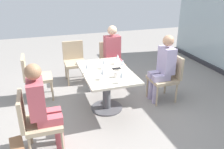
% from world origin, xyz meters
% --- Properties ---
extents(ground_plane, '(12.00, 12.00, 0.00)m').
position_xyz_m(ground_plane, '(0.00, 0.00, 0.00)').
color(ground_plane, gray).
extents(dining_table_main, '(1.30, 0.81, 0.73)m').
position_xyz_m(dining_table_main, '(0.00, 0.00, 0.54)').
color(dining_table_main, '#BCB29E').
rests_on(dining_table_main, ground_plane).
extents(chair_front_right, '(0.46, 0.50, 0.87)m').
position_xyz_m(chair_front_right, '(0.79, -1.19, 0.50)').
color(chair_front_right, tan).
rests_on(chair_front_right, ground_plane).
extents(chair_far_left, '(0.50, 0.46, 0.87)m').
position_xyz_m(chair_far_left, '(-1.17, 0.47, 0.50)').
color(chair_far_left, tan).
rests_on(chair_far_left, ground_plane).
extents(chair_near_window, '(0.46, 0.51, 0.87)m').
position_xyz_m(chair_near_window, '(0.00, 1.19, 0.50)').
color(chair_near_window, tan).
rests_on(chair_near_window, ground_plane).
extents(chair_side_end, '(0.50, 0.46, 0.87)m').
position_xyz_m(chair_side_end, '(-1.46, -0.31, 0.50)').
color(chair_side_end, tan).
rests_on(chair_side_end, ground_plane).
extents(chair_front_left, '(0.46, 0.50, 0.87)m').
position_xyz_m(chair_front_left, '(-0.79, -1.19, 0.50)').
color(chair_front_left, tan).
rests_on(chair_front_left, ground_plane).
extents(person_front_right, '(0.34, 0.39, 1.26)m').
position_xyz_m(person_front_right, '(0.79, -1.08, 0.70)').
color(person_front_right, '#B24C56').
rests_on(person_front_right, ground_plane).
extents(person_far_left, '(0.39, 0.34, 1.26)m').
position_xyz_m(person_far_left, '(-1.07, 0.47, 0.70)').
color(person_far_left, '#B24C56').
rests_on(person_far_left, ground_plane).
extents(person_near_window, '(0.34, 0.39, 1.26)m').
position_xyz_m(person_near_window, '(-0.00, 1.08, 0.70)').
color(person_near_window, '#9E93B7').
rests_on(person_near_window, ground_plane).
extents(wine_glass_0, '(0.07, 0.07, 0.18)m').
position_xyz_m(wine_glass_0, '(0.53, 0.08, 0.86)').
color(wine_glass_0, silver).
rests_on(wine_glass_0, dining_table_main).
extents(wine_glass_1, '(0.07, 0.07, 0.18)m').
position_xyz_m(wine_glass_1, '(-0.11, -0.00, 0.86)').
color(wine_glass_1, silver).
rests_on(wine_glass_1, dining_table_main).
extents(wine_glass_2, '(0.07, 0.07, 0.18)m').
position_xyz_m(wine_glass_2, '(-0.27, 0.30, 0.86)').
color(wine_glass_2, silver).
rests_on(wine_glass_2, dining_table_main).
extents(wine_glass_3, '(0.07, 0.07, 0.18)m').
position_xyz_m(wine_glass_3, '(0.01, -0.33, 0.86)').
color(wine_glass_3, silver).
rests_on(wine_glass_3, dining_table_main).
extents(wine_glass_4, '(0.07, 0.07, 0.18)m').
position_xyz_m(wine_glass_4, '(0.04, 0.28, 0.86)').
color(wine_glass_4, silver).
rests_on(wine_glass_4, dining_table_main).
extents(wine_glass_5, '(0.07, 0.07, 0.18)m').
position_xyz_m(wine_glass_5, '(0.32, -0.15, 0.86)').
color(wine_glass_5, silver).
rests_on(wine_glass_5, dining_table_main).
extents(coffee_cup, '(0.08, 0.08, 0.09)m').
position_xyz_m(coffee_cup, '(0.30, 0.07, 0.78)').
color(coffee_cup, white).
rests_on(coffee_cup, dining_table_main).
extents(cell_phone_on_table, '(0.07, 0.14, 0.01)m').
position_xyz_m(cell_phone_on_table, '(-0.04, 0.20, 0.73)').
color(cell_phone_on_table, black).
rests_on(cell_phone_on_table, dining_table_main).
extents(handbag_1, '(0.33, 0.23, 0.28)m').
position_xyz_m(handbag_1, '(-0.86, -0.03, 0.14)').
color(handbag_1, silver).
rests_on(handbag_1, ground_plane).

